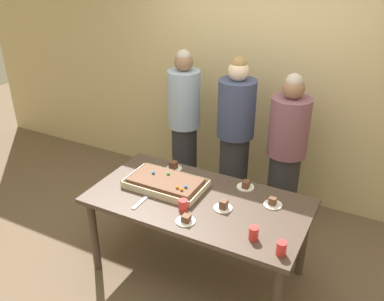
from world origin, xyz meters
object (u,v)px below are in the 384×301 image
Objects in this scene: plated_slice_center_front at (273,203)px; person_green_shirt_behind at (184,124)px; plated_slice_near_right at (246,186)px; person_striped_tie_right at (286,153)px; drink_cup_nearest at (254,233)px; plated_slice_far_left at (174,167)px; plated_slice_near_left at (223,206)px; cake_server_utensil at (140,203)px; drink_cup_middle at (281,248)px; party_table at (198,208)px; drink_cup_far_end at (183,205)px; person_serving_front at (235,137)px; plated_slice_far_right at (186,220)px; sheet_cake at (166,183)px.

person_green_shirt_behind reaches higher than plated_slice_center_front.
person_green_shirt_behind is (-1.00, 0.74, 0.09)m from plated_slice_near_right.
person_striped_tie_right is (0.15, 0.68, 0.04)m from plated_slice_near_right.
drink_cup_nearest is at bearing 23.41° from person_green_shirt_behind.
person_striped_tie_right is (0.86, 0.68, 0.04)m from plated_slice_far_left.
plated_slice_near_left is 0.75× the size of cake_server_utensil.
plated_slice_center_front is 0.58m from drink_cup_middle.
person_green_shirt_behind reaches higher than person_striped_tie_right.
party_table is 1.11× the size of person_striped_tie_right.
drink_cup_middle is (0.51, -0.68, 0.03)m from plated_slice_near_right.
person_striped_tie_right is (0.20, 1.05, 0.04)m from plated_slice_near_left.
plated_slice_far_left is 1.50× the size of drink_cup_far_end.
person_serving_front reaches higher than person_striped_tie_right.
drink_cup_nearest is at bearing -25.07° from party_table.
drink_cup_far_end is 0.37m from cake_server_utensil.
plated_slice_far_right is at bearing -53.67° from plated_slice_far_left.
person_striped_tie_right is (1.15, -0.06, -0.05)m from person_green_shirt_behind.
person_serving_front is at bearing 93.17° from drink_cup_far_end.
cake_server_utensil is (0.04, -0.61, -0.02)m from plated_slice_far_left.
plated_slice_far_right is (0.49, -0.66, -0.01)m from plated_slice_far_left.
person_striped_tie_right is at bearing 69.18° from drink_cup_far_end.
cake_server_utensil is (-0.67, -0.61, -0.02)m from plated_slice_near_right.
drink_cup_middle is at bearing -9.42° from drink_cup_far_end.
person_striped_tie_right is at bearing 67.01° from party_table.
plated_slice_near_right is 0.91m from cake_server_utensil.
plated_slice_far_right is 0.52m from drink_cup_nearest.
plated_slice_far_left is at bearing -12.23° from person_serving_front.
person_green_shirt_behind is (-0.72, 1.09, 0.20)m from party_table.
drink_cup_middle is at bearing 53.07° from person_striped_tie_right.
person_serving_front is (0.33, 0.68, 0.09)m from plated_slice_far_left.
cake_server_utensil is at bearing 176.73° from drink_cup_middle.
drink_cup_middle is (1.13, -0.38, 0.01)m from sheet_cake.
plated_slice_far_left is 0.76m from person_serving_front.
drink_cup_middle is (0.80, -0.34, 0.14)m from party_table.
sheet_cake is 0.53m from plated_slice_far_right.
plated_slice_far_left is 1.40m from drink_cup_middle.
plated_slice_far_right is 0.09× the size of person_striped_tie_right.
person_serving_front reaches higher than drink_cup_nearest.
drink_cup_middle is 1.41m from person_striped_tie_right.
plated_slice_near_left is 0.38m from plated_slice_near_right.
plated_slice_near_right is 0.09× the size of person_green_shirt_behind.
plated_slice_near_right is 1.50× the size of drink_cup_middle.
person_serving_front is at bearing 123.33° from drink_cup_middle.
plated_slice_center_front is at bearing 33.72° from drink_cup_far_end.
plated_slice_near_right is 1.00× the size of plated_slice_center_front.
drink_cup_far_end is 0.06× the size of person_striped_tie_right.
drink_cup_nearest is (0.34, -0.24, 0.02)m from plated_slice_near_left.
person_serving_front reaches higher than cake_server_utensil.
plated_slice_near_left is at bearing 32.20° from drink_cup_far_end.
sheet_cake is 6.70× the size of drink_cup_far_end.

